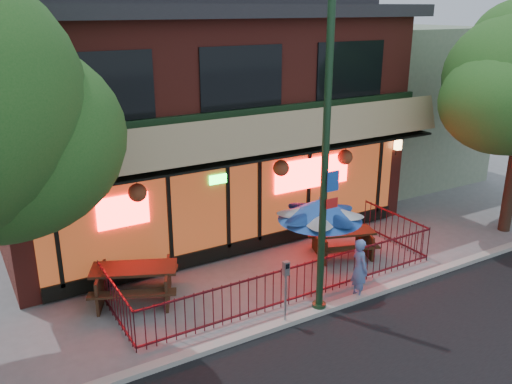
# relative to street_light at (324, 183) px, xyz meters

# --- Properties ---
(ground) EXTENTS (80.00, 80.00, 0.00)m
(ground) POSITION_rel_street_light_xyz_m (-0.00, 0.40, -3.15)
(ground) COLOR gray
(ground) RESTS_ON ground
(curb) EXTENTS (80.00, 0.25, 0.12)m
(curb) POSITION_rel_street_light_xyz_m (-0.00, -0.10, -3.09)
(curb) COLOR #999993
(curb) RESTS_ON ground
(restaurant_building) EXTENTS (12.96, 9.49, 8.05)m
(restaurant_building) POSITION_rel_street_light_xyz_m (-0.00, 7.51, 0.98)
(restaurant_building) COLOR maroon
(restaurant_building) RESTS_ON ground
(neighbor_building) EXTENTS (6.00, 7.00, 6.00)m
(neighbor_building) POSITION_rel_street_light_xyz_m (9.00, 8.10, -0.15)
(neighbor_building) COLOR gray
(neighbor_building) RESTS_ON ground
(patio_fence) EXTENTS (8.44, 2.62, 1.00)m
(patio_fence) POSITION_rel_street_light_xyz_m (-0.00, 0.91, -2.52)
(patio_fence) COLOR #460F17
(patio_fence) RESTS_ON ground
(street_light) EXTENTS (0.43, 0.32, 7.00)m
(street_light) POSITION_rel_street_light_xyz_m (0.00, 0.00, 0.00)
(street_light) COLOR #16331D
(street_light) RESTS_ON ground
(picnic_table_left) EXTENTS (2.47, 2.24, 0.86)m
(picnic_table_left) POSITION_rel_street_light_xyz_m (-3.50, 2.68, -2.58)
(picnic_table_left) COLOR #3A2315
(picnic_table_left) RESTS_ON ground
(picnic_table_right) EXTENTS (2.08, 1.83, 0.74)m
(picnic_table_right) POSITION_rel_street_light_xyz_m (2.40, 2.11, -2.66)
(picnic_table_right) COLOR #312211
(picnic_table_right) RESTS_ON ground
(patio_umbrella) EXTENTS (2.07, 2.07, 2.37)m
(patio_umbrella) POSITION_rel_street_light_xyz_m (0.77, 1.10, -1.13)
(patio_umbrella) COLOR gray
(patio_umbrella) RESTS_ON ground
(pedestrian) EXTENTS (0.46, 0.61, 1.52)m
(pedestrian) POSITION_rel_street_light_xyz_m (1.22, 0.05, -2.39)
(pedestrian) COLOR #5873B1
(pedestrian) RESTS_ON ground
(parking_meter_near) EXTENTS (0.14, 0.12, 1.55)m
(parking_meter_near) POSITION_rel_street_light_xyz_m (-1.00, -0.08, -2.10)
(parking_meter_near) COLOR #9C9FA4
(parking_meter_near) RESTS_ON ground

